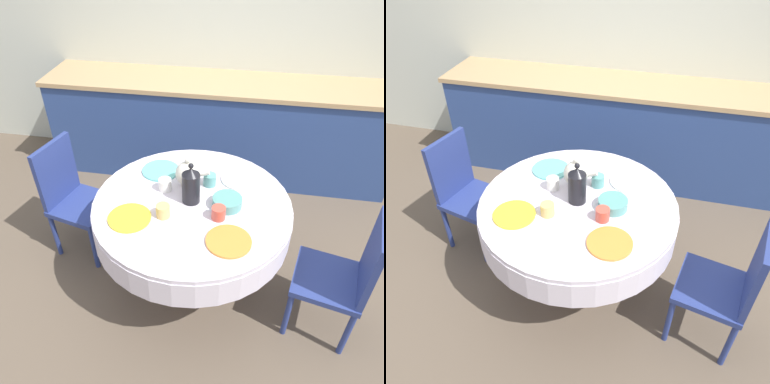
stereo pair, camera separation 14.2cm
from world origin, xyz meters
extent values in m
plane|color=brown|center=(0.00, 0.00, 0.00)|extent=(12.00, 12.00, 0.00)
cube|color=beige|center=(0.00, 1.82, 1.30)|extent=(7.00, 0.05, 2.60)
cube|color=#2D4784|center=(0.00, 1.48, 0.45)|extent=(3.20, 0.60, 0.91)
cube|color=tan|center=(0.00, 1.48, 0.93)|extent=(3.24, 0.64, 0.04)
cylinder|color=brown|center=(0.00, 0.00, 0.02)|extent=(0.44, 0.44, 0.04)
cylinder|color=brown|center=(0.00, 0.00, 0.29)|extent=(0.11, 0.11, 0.50)
cylinder|color=silver|center=(0.00, 0.00, 0.63)|extent=(1.25, 1.25, 0.18)
cylinder|color=silver|center=(0.00, 0.00, 0.73)|extent=(1.24, 1.24, 0.03)
cube|color=navy|center=(0.87, -0.20, 0.42)|extent=(0.48, 0.48, 0.04)
cube|color=navy|center=(1.05, -0.24, 0.68)|extent=(0.12, 0.38, 0.47)
cylinder|color=navy|center=(0.66, -0.33, 0.20)|extent=(0.04, 0.04, 0.40)
cylinder|color=navy|center=(0.74, 0.02, 0.20)|extent=(0.04, 0.04, 0.40)
cylinder|color=navy|center=(1.00, -0.41, 0.20)|extent=(0.04, 0.04, 0.40)
cylinder|color=navy|center=(1.08, -0.06, 0.20)|extent=(0.04, 0.04, 0.40)
cube|color=navy|center=(-0.87, 0.21, 0.42)|extent=(0.48, 0.48, 0.04)
cube|color=navy|center=(-1.04, 0.25, 0.68)|extent=(0.12, 0.38, 0.47)
cylinder|color=navy|center=(-0.65, 0.34, 0.20)|extent=(0.04, 0.04, 0.40)
cylinder|color=navy|center=(-0.74, 0.00, 0.20)|extent=(0.04, 0.04, 0.40)
cylinder|color=navy|center=(-1.00, 0.42, 0.20)|extent=(0.04, 0.04, 0.40)
cylinder|color=navy|center=(-1.08, 0.08, 0.20)|extent=(0.04, 0.04, 0.40)
cylinder|color=yellow|center=(-0.34, -0.21, 0.75)|extent=(0.26, 0.26, 0.01)
cylinder|color=#DBB766|center=(-0.15, -0.16, 0.79)|extent=(0.08, 0.08, 0.08)
cylinder|color=orange|center=(0.26, -0.31, 0.75)|extent=(0.26, 0.26, 0.01)
cylinder|color=#CC4C3D|center=(0.18, -0.12, 0.79)|extent=(0.08, 0.08, 0.08)
cylinder|color=#60BCB7|center=(-0.27, 0.29, 0.75)|extent=(0.26, 0.26, 0.01)
cylinder|color=white|center=(-0.19, 0.10, 0.79)|extent=(0.08, 0.08, 0.08)
cylinder|color=white|center=(0.28, 0.29, 0.75)|extent=(0.26, 0.26, 0.01)
cylinder|color=#5BA39E|center=(0.08, 0.20, 0.79)|extent=(0.08, 0.08, 0.08)
cylinder|color=black|center=(-0.01, 0.01, 0.85)|extent=(0.11, 0.11, 0.20)
cone|color=black|center=(-0.01, 0.01, 0.97)|extent=(0.10, 0.10, 0.05)
sphere|color=black|center=(-0.01, 0.01, 1.01)|extent=(0.03, 0.03, 0.03)
cylinder|color=silver|center=(-0.06, 0.17, 0.75)|extent=(0.09, 0.09, 0.01)
sphere|color=silver|center=(-0.06, 0.17, 0.84)|extent=(0.16, 0.16, 0.16)
cylinder|color=silver|center=(0.04, 0.17, 0.85)|extent=(0.09, 0.03, 0.06)
sphere|color=silver|center=(-0.06, 0.17, 0.94)|extent=(0.04, 0.04, 0.04)
cylinder|color=#569993|center=(0.22, 0.00, 0.78)|extent=(0.18, 0.18, 0.06)
camera|label=1|loc=(0.31, -1.77, 2.24)|focal=35.00mm
camera|label=2|loc=(0.44, -1.74, 2.24)|focal=35.00mm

